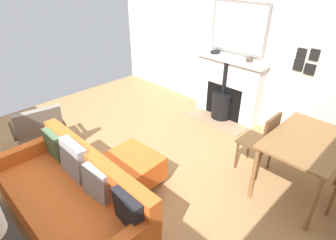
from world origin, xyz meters
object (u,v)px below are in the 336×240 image
mantel_bowl_far (249,60)px  dining_chair_near_fireplace (263,139)px  fireplace (227,92)px  ottoman (134,167)px  mantel_bowl_near (215,52)px  armchair_accent (39,128)px  dining_table (307,147)px  sofa (73,198)px

mantel_bowl_far → dining_chair_near_fireplace: bearing=41.2°
fireplace → dining_chair_near_fireplace: 1.57m
ottoman → mantel_bowl_near: bearing=-166.4°
mantel_bowl_near → armchair_accent: (2.91, -0.85, -0.67)m
fireplace → mantel_bowl_far: bearing=98.2°
mantel_bowl_far → dining_chair_near_fireplace: size_ratio=0.14×
mantel_bowl_near → mantel_bowl_far: bearing=90.0°
mantel_bowl_far → dining_chair_near_fireplace: mantel_bowl_far is taller
fireplace → ottoman: 2.33m
fireplace → dining_table: bearing=60.5°
fireplace → armchair_accent: size_ratio=1.59×
sofa → armchair_accent: sofa is taller
sofa → armchair_accent: size_ratio=2.40×
mantel_bowl_near → ottoman: mantel_bowl_near is taller
fireplace → armchair_accent: (2.87, -1.21, -0.03)m
mantel_bowl_near → ottoman: size_ratio=0.25×
sofa → ottoman: sofa is taller
mantel_bowl_near → dining_chair_near_fireplace: size_ratio=0.19×
sofa → armchair_accent: bearing=-100.9°
mantel_bowl_near → mantel_bowl_far: size_ratio=1.43×
armchair_accent → fireplace: bearing=157.2°
sofa → dining_chair_near_fireplace: bearing=156.4°
sofa → dining_table: 2.63m
armchair_accent → sofa: bearing=79.1°
fireplace → sofa: 3.17m
sofa → armchair_accent: 1.51m
ottoman → dining_chair_near_fireplace: (-1.32, 1.01, 0.27)m
dining_table → dining_chair_near_fireplace: (-0.00, -0.52, -0.14)m
ottoman → mantel_bowl_far: bearing=177.4°
mantel_bowl_near → dining_table: size_ratio=0.15×
sofa → dining_table: size_ratio=1.76×
dining_table → armchair_accent: bearing=-57.5°
ottoman → armchair_accent: bearing=-68.4°
fireplace → sofa: fireplace is taller
ottoman → armchair_accent: 1.54m
armchair_accent → dining_table: armchair_accent is taller
ottoman → dining_chair_near_fireplace: size_ratio=0.78×
armchair_accent → dining_table: (-1.88, 2.95, 0.20)m
mantel_bowl_near → dining_table: 2.39m
dining_table → fireplace: bearing=-119.5°
mantel_bowl_near → dining_chair_near_fireplace: (1.03, 1.58, -0.61)m
dining_table → mantel_bowl_near: bearing=-116.2°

